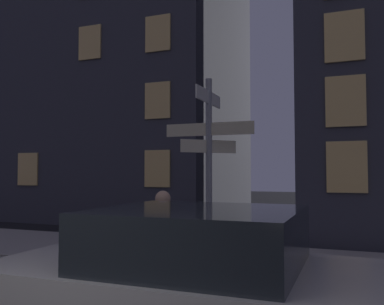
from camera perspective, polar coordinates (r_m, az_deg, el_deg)
sidewalk_kerb at (r=8.82m, az=5.72°, el=-14.53°), size 40.00×3.14×0.14m
signpost at (r=7.73m, az=2.34°, el=-0.13°), size 1.73×1.34×3.49m
car_far_oncoming at (r=4.09m, az=-0.00°, el=-17.85°), size 3.94×2.10×1.53m
cyclist at (r=5.97m, az=-3.64°, el=-13.58°), size 1.82×0.36×1.61m
building_left_block at (r=20.09m, az=-13.91°, el=12.27°), size 13.30×7.53×14.13m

